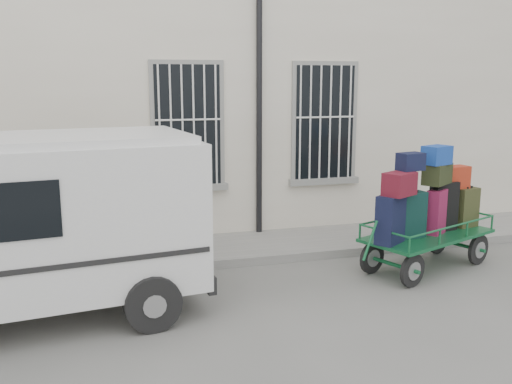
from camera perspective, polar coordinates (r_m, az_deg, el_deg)
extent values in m
plane|color=#61625D|center=(8.33, -0.35, -10.51)|extent=(80.00, 80.00, 0.00)
cube|color=beige|center=(13.13, -6.96, 10.75)|extent=(24.00, 5.00, 6.00)
cylinder|color=black|center=(10.82, 0.32, 9.70)|extent=(0.11, 0.11, 5.60)
cube|color=black|center=(10.61, -6.84, 6.61)|extent=(1.20, 0.08, 2.20)
cube|color=gray|center=(10.74, -6.68, 0.43)|extent=(1.45, 0.22, 0.12)
cube|color=black|center=(11.35, 6.84, 6.91)|extent=(1.20, 0.08, 2.20)
cube|color=gray|center=(11.48, 6.74, 1.12)|extent=(1.45, 0.22, 0.12)
cube|color=gray|center=(10.33, -3.66, -5.76)|extent=(24.00, 1.70, 0.15)
cylinder|color=black|center=(8.96, 15.37, -7.58)|extent=(0.51, 0.25, 0.52)
cylinder|color=gray|center=(8.96, 15.37, -7.58)|extent=(0.30, 0.19, 0.29)
cylinder|color=black|center=(9.43, 11.52, -6.46)|extent=(0.51, 0.25, 0.52)
cylinder|color=gray|center=(9.43, 11.52, -6.46)|extent=(0.30, 0.19, 0.29)
cylinder|color=black|center=(10.38, 21.33, -5.38)|extent=(0.51, 0.25, 0.52)
cylinder|color=gray|center=(10.38, 21.33, -5.38)|extent=(0.30, 0.19, 0.29)
cylinder|color=black|center=(10.78, 17.74, -4.52)|extent=(0.51, 0.25, 0.52)
cylinder|color=gray|center=(10.78, 17.74, -4.52)|extent=(0.30, 0.19, 0.29)
cube|color=#166134|center=(9.78, 16.77, -4.16)|extent=(2.52, 1.81, 0.05)
cylinder|color=#166134|center=(8.67, 11.35, -4.78)|extent=(0.30, 0.15, 0.58)
cube|color=#111733|center=(8.98, 13.29, -2.67)|extent=(0.57, 0.52, 0.75)
cube|color=black|center=(8.90, 13.40, -0.22)|extent=(0.24, 0.20, 0.03)
cube|color=#0C2D23|center=(9.37, 15.17, -2.24)|extent=(0.53, 0.31, 0.74)
cube|color=black|center=(9.29, 15.29, 0.07)|extent=(0.23, 0.18, 0.03)
cube|color=maroon|center=(9.73, 17.59, -1.91)|extent=(0.42, 0.38, 0.73)
cube|color=black|center=(9.65, 17.72, 0.30)|extent=(0.17, 0.15, 0.03)
cube|color=black|center=(10.02, 18.25, -1.34)|extent=(0.48, 0.34, 0.81)
cube|color=black|center=(9.94, 18.40, 1.04)|extent=(0.21, 0.18, 0.03)
cube|color=#2D2E17|center=(10.40, 20.16, -1.42)|extent=(0.46, 0.38, 0.67)
cube|color=black|center=(10.33, 20.29, 0.49)|extent=(0.20, 0.19, 0.03)
cube|color=#4E0F12|center=(8.90, 14.15, 0.79)|extent=(0.60, 0.53, 0.35)
cube|color=#262E17|center=(9.69, 17.67, 1.74)|extent=(0.63, 0.57, 0.33)
cube|color=maroon|center=(10.19, 19.16, 1.41)|extent=(0.53, 0.34, 0.38)
cube|color=#111733|center=(9.11, 15.20, 2.95)|extent=(0.43, 0.33, 0.27)
cube|color=#173AA0|center=(9.58, 17.62, 3.54)|extent=(0.52, 0.44, 0.30)
cube|color=white|center=(7.79, -23.23, -2.57)|extent=(4.86, 2.57, 1.90)
cube|color=white|center=(7.63, -23.81, 4.69)|extent=(4.63, 2.38, 0.11)
cube|color=black|center=(8.04, -6.61, 0.99)|extent=(0.23, 1.47, 0.58)
cube|color=black|center=(8.34, -6.49, -7.25)|extent=(0.35, 1.95, 0.23)
cube|color=white|center=(8.28, -6.25, -5.62)|extent=(0.09, 0.44, 0.13)
cylinder|color=black|center=(7.31, -10.30, -10.88)|extent=(0.74, 0.32, 0.72)
cylinder|color=black|center=(9.10, -13.07, -6.51)|extent=(0.74, 0.32, 0.72)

